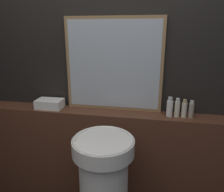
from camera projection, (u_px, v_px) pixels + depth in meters
The scene contains 9 objects.
wall_back at pixel (106, 69), 1.84m from camera, with size 8.00×0.06×2.50m.
vanity_counter at pixel (103, 159), 1.95m from camera, with size 2.31×0.20×0.92m.
pedestal_sink at pixel (104, 191), 1.54m from camera, with size 0.42×0.42×0.89m.
mirror at pixel (113, 65), 1.77m from camera, with size 0.79×0.03×0.76m.
towel_stack at pixel (50, 104), 1.89m from camera, with size 0.22×0.14×0.08m.
shampoo_bottle at pixel (170, 107), 1.70m from camera, with size 0.05×0.05×0.16m.
conditioner_bottle at pixel (177, 108), 1.69m from camera, with size 0.04×0.04×0.15m.
lotion_bottle at pixel (184, 109), 1.68m from camera, with size 0.04×0.04×0.14m.
body_wash_bottle at pixel (191, 110), 1.67m from camera, with size 0.04×0.04×0.14m.
Camera 1 is at (0.40, -0.34, 1.56)m, focal length 35.00 mm.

